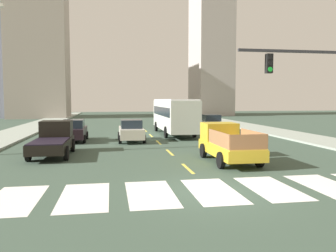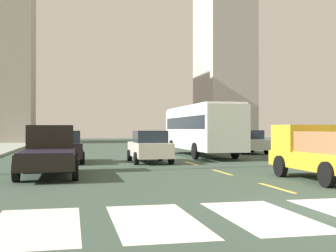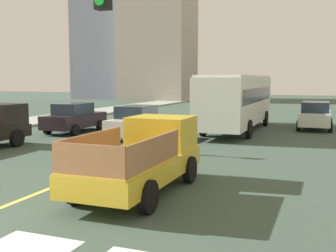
# 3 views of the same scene
# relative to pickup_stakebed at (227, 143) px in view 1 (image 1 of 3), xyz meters

# --- Properties ---
(ground_plane) EXTENTS (160.00, 160.00, 0.00)m
(ground_plane) POSITION_rel_pickup_stakebed_xyz_m (-2.54, -5.75, -0.94)
(ground_plane) COLOR #394C3F
(sidewalk_right) EXTENTS (3.98, 110.00, 0.15)m
(sidewalk_right) POSITION_rel_pickup_stakebed_xyz_m (10.09, 12.25, -0.86)
(sidewalk_right) COLOR #959F93
(sidewalk_right) RESTS_ON ground
(sidewalk_left) EXTENTS (3.98, 110.00, 0.15)m
(sidewalk_left) POSITION_rel_pickup_stakebed_xyz_m (-15.18, 12.25, -0.86)
(sidewalk_left) COLOR #959F93
(sidewalk_left) RESTS_ON ground
(crosswalk_stripe_1) EXTENTS (1.64, 3.54, 0.01)m
(crosswalk_stripe_1) POSITION_rel_pickup_stakebed_xyz_m (-9.31, -5.75, -0.93)
(crosswalk_stripe_1) COLOR white
(crosswalk_stripe_1) RESTS_ON ground
(crosswalk_stripe_2) EXTENTS (1.64, 3.54, 0.01)m
(crosswalk_stripe_2) POSITION_rel_pickup_stakebed_xyz_m (-7.05, -5.75, -0.93)
(crosswalk_stripe_2) COLOR white
(crosswalk_stripe_2) RESTS_ON ground
(crosswalk_stripe_3) EXTENTS (1.64, 3.54, 0.01)m
(crosswalk_stripe_3) POSITION_rel_pickup_stakebed_xyz_m (-4.80, -5.75, -0.93)
(crosswalk_stripe_3) COLOR white
(crosswalk_stripe_3) RESTS_ON ground
(crosswalk_stripe_4) EXTENTS (1.64, 3.54, 0.01)m
(crosswalk_stripe_4) POSITION_rel_pickup_stakebed_xyz_m (-2.54, -5.75, -0.93)
(crosswalk_stripe_4) COLOR white
(crosswalk_stripe_4) RESTS_ON ground
(crosswalk_stripe_5) EXTENTS (1.64, 3.54, 0.01)m
(crosswalk_stripe_5) POSITION_rel_pickup_stakebed_xyz_m (-0.29, -5.75, -0.93)
(crosswalk_stripe_5) COLOR white
(crosswalk_stripe_5) RESTS_ON ground
(crosswalk_stripe_6) EXTENTS (1.64, 3.54, 0.01)m
(crosswalk_stripe_6) POSITION_rel_pickup_stakebed_xyz_m (1.96, -5.75, -0.93)
(crosswalk_stripe_6) COLOR white
(crosswalk_stripe_6) RESTS_ON ground
(lane_dash_0) EXTENTS (0.16, 2.40, 0.01)m
(lane_dash_0) POSITION_rel_pickup_stakebed_xyz_m (-2.54, -1.75, -0.93)
(lane_dash_0) COLOR #E1CC48
(lane_dash_0) RESTS_ON ground
(lane_dash_1) EXTENTS (0.16, 2.40, 0.01)m
(lane_dash_1) POSITION_rel_pickup_stakebed_xyz_m (-2.54, 3.25, -0.93)
(lane_dash_1) COLOR #E1CC48
(lane_dash_1) RESTS_ON ground
(lane_dash_2) EXTENTS (0.16, 2.40, 0.01)m
(lane_dash_2) POSITION_rel_pickup_stakebed_xyz_m (-2.54, 8.25, -0.93)
(lane_dash_2) COLOR #E1CC48
(lane_dash_2) RESTS_ON ground
(lane_dash_3) EXTENTS (0.16, 2.40, 0.01)m
(lane_dash_3) POSITION_rel_pickup_stakebed_xyz_m (-2.54, 13.25, -0.93)
(lane_dash_3) COLOR #E1CC48
(lane_dash_3) RESTS_ON ground
(lane_dash_4) EXTENTS (0.16, 2.40, 0.01)m
(lane_dash_4) POSITION_rel_pickup_stakebed_xyz_m (-2.54, 18.25, -0.93)
(lane_dash_4) COLOR #E1CC48
(lane_dash_4) RESTS_ON ground
(lane_dash_5) EXTENTS (0.16, 2.40, 0.01)m
(lane_dash_5) POSITION_rel_pickup_stakebed_xyz_m (-2.54, 23.25, -0.93)
(lane_dash_5) COLOR #E1CC48
(lane_dash_5) RESTS_ON ground
(lane_dash_6) EXTENTS (0.16, 2.40, 0.01)m
(lane_dash_6) POSITION_rel_pickup_stakebed_xyz_m (-2.54, 28.25, -0.93)
(lane_dash_6) COLOR #E1CC48
(lane_dash_6) RESTS_ON ground
(lane_dash_7) EXTENTS (0.16, 2.40, 0.01)m
(lane_dash_7) POSITION_rel_pickup_stakebed_xyz_m (-2.54, 33.25, -0.93)
(lane_dash_7) COLOR #E1CC48
(lane_dash_7) RESTS_ON ground
(pickup_stakebed) EXTENTS (2.18, 5.20, 1.96)m
(pickup_stakebed) POSITION_rel_pickup_stakebed_xyz_m (0.00, 0.00, 0.00)
(pickup_stakebed) COLOR gold
(pickup_stakebed) RESTS_ON ground
(pickup_dark) EXTENTS (2.18, 5.20, 1.96)m
(pickup_dark) POSITION_rel_pickup_stakebed_xyz_m (-9.52, 3.56, -0.02)
(pickup_dark) COLOR black
(pickup_dark) RESTS_ON ground
(city_bus) EXTENTS (2.72, 10.80, 3.32)m
(city_bus) POSITION_rel_pickup_stakebed_xyz_m (-0.25, 14.11, 1.02)
(city_bus) COLOR silver
(city_bus) RESTS_ON ground
(sedan_mid) EXTENTS (2.02, 4.40, 1.72)m
(sedan_mid) POSITION_rel_pickup_stakebed_xyz_m (-4.58, 9.25, -0.08)
(sedan_mid) COLOR beige
(sedan_mid) RESTS_ON ground
(sedan_far) EXTENTS (2.02, 4.40, 1.72)m
(sedan_far) POSITION_rel_pickup_stakebed_xyz_m (4.13, 16.69, -0.08)
(sedan_far) COLOR silver
(sedan_far) RESTS_ON ground
(sedan_near_left) EXTENTS (2.02, 4.40, 1.72)m
(sedan_near_left) POSITION_rel_pickup_stakebed_xyz_m (-9.03, 10.04, -0.08)
(sedan_near_left) COLOR black
(sedan_near_left) RESTS_ON ground
(block_mid_left) EXTENTS (9.89, 7.61, 24.23)m
(block_mid_left) POSITION_rel_pickup_stakebed_xyz_m (-18.57, 46.15, 11.18)
(block_mid_left) COLOR #A3988C
(block_mid_left) RESTS_ON ground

